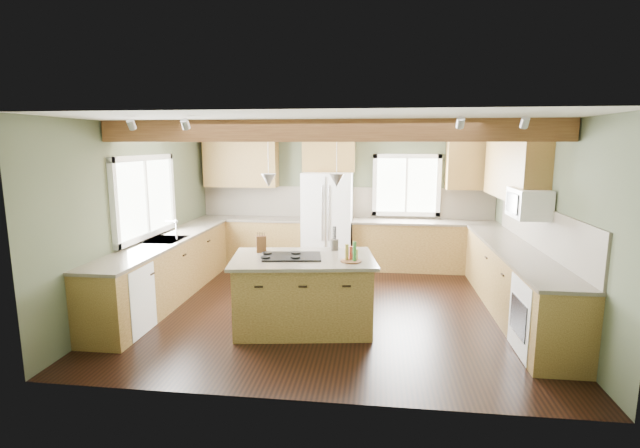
# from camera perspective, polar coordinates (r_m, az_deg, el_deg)

# --- Properties ---
(floor) EXTENTS (5.60, 5.60, 0.00)m
(floor) POSITION_cam_1_polar(r_m,az_deg,el_deg) (6.78, 1.51, -10.15)
(floor) COLOR black
(floor) RESTS_ON ground
(ceiling) EXTENTS (5.60, 5.60, 0.00)m
(ceiling) POSITION_cam_1_polar(r_m,az_deg,el_deg) (6.38, 1.62, 12.38)
(ceiling) COLOR silver
(ceiling) RESTS_ON wall_back
(wall_back) EXTENTS (5.60, 0.00, 5.60)m
(wall_back) POSITION_cam_1_polar(r_m,az_deg,el_deg) (8.92, 3.12, 3.29)
(wall_back) COLOR #49533B
(wall_back) RESTS_ON ground
(wall_left) EXTENTS (0.00, 5.00, 5.00)m
(wall_left) POSITION_cam_1_polar(r_m,az_deg,el_deg) (7.27, -20.97, 1.15)
(wall_left) COLOR #49533B
(wall_left) RESTS_ON ground
(wall_right) EXTENTS (0.00, 5.00, 5.00)m
(wall_right) POSITION_cam_1_polar(r_m,az_deg,el_deg) (6.79, 25.81, 0.23)
(wall_right) COLOR #49533B
(wall_right) RESTS_ON ground
(ceiling_beam) EXTENTS (5.55, 0.26, 0.26)m
(ceiling_beam) POSITION_cam_1_polar(r_m,az_deg,el_deg) (5.60, 0.83, 11.40)
(ceiling_beam) COLOR #512A17
(ceiling_beam) RESTS_ON ceiling
(soffit_trim) EXTENTS (5.55, 0.20, 0.10)m
(soffit_trim) POSITION_cam_1_polar(r_m,az_deg,el_deg) (8.77, 3.15, 11.29)
(soffit_trim) COLOR #512A17
(soffit_trim) RESTS_ON ceiling
(backsplash_back) EXTENTS (5.58, 0.03, 0.58)m
(backsplash_back) POSITION_cam_1_polar(r_m,az_deg,el_deg) (8.92, 3.11, 2.70)
(backsplash_back) COLOR brown
(backsplash_back) RESTS_ON wall_back
(backsplash_right) EXTENTS (0.03, 3.70, 0.58)m
(backsplash_right) POSITION_cam_1_polar(r_m,az_deg,el_deg) (6.84, 25.50, -0.44)
(backsplash_right) COLOR brown
(backsplash_right) RESTS_ON wall_right
(base_cab_back_left) EXTENTS (2.02, 0.60, 0.88)m
(base_cab_back_left) POSITION_cam_1_polar(r_m,az_deg,el_deg) (9.07, -8.43, -2.21)
(base_cab_back_left) COLOR brown
(base_cab_back_left) RESTS_ON floor
(counter_back_left) EXTENTS (2.06, 0.64, 0.04)m
(counter_back_left) POSITION_cam_1_polar(r_m,az_deg,el_deg) (8.99, -8.50, 0.66)
(counter_back_left) COLOR #4E4639
(counter_back_left) RESTS_ON base_cab_back_left
(base_cab_back_right) EXTENTS (2.62, 0.60, 0.88)m
(base_cab_back_right) POSITION_cam_1_polar(r_m,az_deg,el_deg) (8.79, 12.67, -2.73)
(base_cab_back_right) COLOR brown
(base_cab_back_right) RESTS_ON floor
(counter_back_right) EXTENTS (2.66, 0.64, 0.04)m
(counter_back_right) POSITION_cam_1_polar(r_m,az_deg,el_deg) (8.70, 12.79, 0.23)
(counter_back_right) COLOR #4E4639
(counter_back_right) RESTS_ON base_cab_back_right
(base_cab_left) EXTENTS (0.60, 3.70, 0.88)m
(base_cab_left) POSITION_cam_1_polar(r_m,az_deg,el_deg) (7.35, -18.30, -5.46)
(base_cab_left) COLOR brown
(base_cab_left) RESTS_ON floor
(counter_left) EXTENTS (0.64, 3.74, 0.04)m
(counter_left) POSITION_cam_1_polar(r_m,az_deg,el_deg) (7.25, -18.49, -1.95)
(counter_left) COLOR #4E4639
(counter_left) RESTS_ON base_cab_left
(base_cab_right) EXTENTS (0.60, 3.70, 0.88)m
(base_cab_right) POSITION_cam_1_polar(r_m,az_deg,el_deg) (6.93, 22.78, -6.68)
(base_cab_right) COLOR brown
(base_cab_right) RESTS_ON floor
(counter_right) EXTENTS (0.64, 3.74, 0.04)m
(counter_right) POSITION_cam_1_polar(r_m,az_deg,el_deg) (6.81, 23.04, -2.96)
(counter_right) COLOR #4E4639
(counter_right) RESTS_ON base_cab_right
(upper_cab_back_left) EXTENTS (1.40, 0.35, 0.90)m
(upper_cab_back_left) POSITION_cam_1_polar(r_m,az_deg,el_deg) (9.06, -9.69, 7.38)
(upper_cab_back_left) COLOR brown
(upper_cab_back_left) RESTS_ON wall_back
(upper_cab_over_fridge) EXTENTS (0.96, 0.35, 0.70)m
(upper_cab_over_fridge) POSITION_cam_1_polar(r_m,az_deg,el_deg) (8.72, 1.10, 8.75)
(upper_cab_over_fridge) COLOR brown
(upper_cab_over_fridge) RESTS_ON wall_back
(upper_cab_right) EXTENTS (0.35, 2.20, 0.90)m
(upper_cab_right) POSITION_cam_1_polar(r_m,az_deg,el_deg) (7.53, 22.74, 6.29)
(upper_cab_right) COLOR brown
(upper_cab_right) RESTS_ON wall_right
(upper_cab_back_corner) EXTENTS (0.90, 0.35, 0.90)m
(upper_cab_back_corner) POSITION_cam_1_polar(r_m,az_deg,el_deg) (8.84, 18.24, 6.98)
(upper_cab_back_corner) COLOR brown
(upper_cab_back_corner) RESTS_ON wall_back
(window_left) EXTENTS (0.04, 1.60, 1.05)m
(window_left) POSITION_cam_1_polar(r_m,az_deg,el_deg) (7.28, -20.77, 3.15)
(window_left) COLOR white
(window_left) RESTS_ON wall_left
(window_back) EXTENTS (1.10, 0.04, 1.00)m
(window_back) POSITION_cam_1_polar(r_m,az_deg,el_deg) (8.87, 10.58, 4.72)
(window_back) COLOR white
(window_back) RESTS_ON wall_back
(sink) EXTENTS (0.50, 0.65, 0.03)m
(sink) POSITION_cam_1_polar(r_m,az_deg,el_deg) (7.25, -18.50, -1.91)
(sink) COLOR #262628
(sink) RESTS_ON counter_left
(faucet) EXTENTS (0.02, 0.02, 0.28)m
(faucet) POSITION_cam_1_polar(r_m,az_deg,el_deg) (7.15, -17.26, -0.82)
(faucet) COLOR #B2B2B7
(faucet) RESTS_ON sink
(dishwasher) EXTENTS (0.60, 0.60, 0.84)m
(dishwasher) POSITION_cam_1_polar(r_m,az_deg,el_deg) (6.26, -23.32, -8.56)
(dishwasher) COLOR white
(dishwasher) RESTS_ON floor
(oven) EXTENTS (0.60, 0.72, 0.84)m
(oven) POSITION_cam_1_polar(r_m,az_deg,el_deg) (5.75, 26.16, -10.38)
(oven) COLOR white
(oven) RESTS_ON floor
(microwave) EXTENTS (0.40, 0.70, 0.38)m
(microwave) POSITION_cam_1_polar(r_m,az_deg,el_deg) (6.64, 24.31, 2.33)
(microwave) COLOR white
(microwave) RESTS_ON wall_right
(pendant_left) EXTENTS (0.18, 0.18, 0.16)m
(pendant_left) POSITION_cam_1_polar(r_m,az_deg,el_deg) (5.67, -6.35, 5.36)
(pendant_left) COLOR #B2B2B7
(pendant_left) RESTS_ON ceiling
(pendant_right) EXTENTS (0.18, 0.18, 0.16)m
(pendant_right) POSITION_cam_1_polar(r_m,az_deg,el_deg) (5.66, 2.05, 5.40)
(pendant_right) COLOR #B2B2B7
(pendant_right) RESTS_ON ceiling
(refrigerator) EXTENTS (0.90, 0.74, 1.80)m
(refrigerator) POSITION_cam_1_polar(r_m,az_deg,el_deg) (8.63, 0.93, 0.39)
(refrigerator) COLOR white
(refrigerator) RESTS_ON floor
(island) EXTENTS (1.78, 1.24, 0.88)m
(island) POSITION_cam_1_polar(r_m,az_deg,el_deg) (5.94, -2.06, -8.60)
(island) COLOR brown
(island) RESTS_ON floor
(island_top) EXTENTS (1.91, 1.37, 0.04)m
(island_top) POSITION_cam_1_polar(r_m,az_deg,el_deg) (5.81, -2.09, -4.29)
(island_top) COLOR #4E4639
(island_top) RESTS_ON island
(cooktop) EXTENTS (0.78, 0.58, 0.02)m
(cooktop) POSITION_cam_1_polar(r_m,az_deg,el_deg) (5.81, -3.45, -4.00)
(cooktop) COLOR black
(cooktop) RESTS_ON island_top
(knife_block) EXTENTS (0.15, 0.13, 0.21)m
(knife_block) POSITION_cam_1_polar(r_m,az_deg,el_deg) (6.10, -7.25, -2.45)
(knife_block) COLOR #582C1A
(knife_block) RESTS_ON island_top
(utensil_crock) EXTENTS (0.14, 0.14, 0.15)m
(utensil_crock) POSITION_cam_1_polar(r_m,az_deg,el_deg) (6.17, 1.78, -2.56)
(utensil_crock) COLOR #443E36
(utensil_crock) RESTS_ON island_top
(bottle_tray) EXTENTS (0.28, 0.28, 0.23)m
(bottle_tray) POSITION_cam_1_polar(r_m,az_deg,el_deg) (5.57, 3.84, -3.47)
(bottle_tray) COLOR brown
(bottle_tray) RESTS_ON island_top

